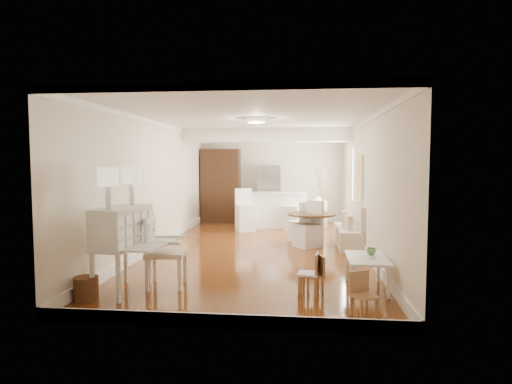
% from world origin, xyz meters
% --- Properties ---
extents(room, '(9.00, 9.04, 2.82)m').
position_xyz_m(room, '(0.04, 0.32, 1.98)').
color(room, brown).
rests_on(room, ground).
extents(secretary_bureau, '(1.11, 1.13, 1.27)m').
position_xyz_m(secretary_bureau, '(-1.70, -3.27, 0.63)').
color(secretary_bureau, silver).
rests_on(secretary_bureau, ground).
extents(gustavian_armchair, '(0.68, 0.68, 1.08)m').
position_xyz_m(gustavian_armchair, '(-1.14, -2.91, 0.54)').
color(gustavian_armchair, silver).
rests_on(gustavian_armchair, ground).
extents(wicker_basket, '(0.36, 0.36, 0.33)m').
position_xyz_m(wicker_basket, '(-2.05, -3.68, 0.17)').
color(wicker_basket, '#58321B').
rests_on(wicker_basket, ground).
extents(kids_table, '(0.60, 0.98, 0.49)m').
position_xyz_m(kids_table, '(1.90, -2.74, 0.24)').
color(kids_table, silver).
rests_on(kids_table, ground).
extents(kids_chair_a, '(0.34, 0.34, 0.57)m').
position_xyz_m(kids_chair_a, '(1.09, -3.06, 0.29)').
color(kids_chair_a, olive).
rests_on(kids_chair_a, ground).
extents(kids_chair_b, '(0.34, 0.34, 0.61)m').
position_xyz_m(kids_chair_b, '(1.01, -3.06, 0.31)').
color(kids_chair_b, '#A97A4C').
rests_on(kids_chair_b, ground).
extents(kids_chair_c, '(0.37, 0.37, 0.57)m').
position_xyz_m(kids_chair_c, '(1.68, -3.98, 0.29)').
color(kids_chair_c, '#A5734B').
rests_on(kids_chair_c, ground).
extents(banquette, '(0.52, 1.60, 0.98)m').
position_xyz_m(banquette, '(1.99, 0.50, 0.49)').
color(banquette, silver).
rests_on(banquette, ground).
extents(dining_table, '(1.34, 1.34, 0.74)m').
position_xyz_m(dining_table, '(1.16, 0.52, 0.37)').
color(dining_table, '#4F3319').
rests_on(dining_table, ground).
extents(slip_chair_near, '(0.71, 0.71, 1.04)m').
position_xyz_m(slip_chair_near, '(1.07, 0.36, 0.52)').
color(slip_chair_near, silver).
rests_on(slip_chair_near, ground).
extents(slip_chair_far, '(0.66, 0.67, 0.97)m').
position_xyz_m(slip_chair_far, '(0.94, 1.04, 0.49)').
color(slip_chair_far, white).
rests_on(slip_chair_far, ground).
extents(breakfast_counter, '(2.05, 0.65, 1.03)m').
position_xyz_m(breakfast_counter, '(0.10, 3.10, 0.52)').
color(breakfast_counter, white).
rests_on(breakfast_counter, ground).
extents(bar_stool_left, '(0.61, 0.61, 1.17)m').
position_xyz_m(bar_stool_left, '(-0.60, 2.41, 0.58)').
color(bar_stool_left, white).
rests_on(bar_stool_left, ground).
extents(bar_stool_right, '(0.52, 0.52, 1.06)m').
position_xyz_m(bar_stool_right, '(0.69, 2.81, 0.53)').
color(bar_stool_right, silver).
rests_on(bar_stool_right, ground).
extents(pantry_cabinet, '(1.20, 0.60, 2.30)m').
position_xyz_m(pantry_cabinet, '(-1.60, 4.18, 1.15)').
color(pantry_cabinet, '#381E11').
rests_on(pantry_cabinet, ground).
extents(fridge, '(0.75, 0.65, 1.80)m').
position_xyz_m(fridge, '(0.30, 4.15, 0.90)').
color(fridge, silver).
rests_on(fridge, ground).
extents(sideboard, '(0.53, 0.86, 0.76)m').
position_xyz_m(sideboard, '(1.47, 3.15, 0.38)').
color(sideboard, silver).
rests_on(sideboard, ground).
extents(pencil_cup, '(0.18, 0.18, 0.11)m').
position_xyz_m(pencil_cup, '(1.98, -2.59, 0.54)').
color(pencil_cup, '#63A35F').
rests_on(pencil_cup, kids_table).
extents(branch_vase, '(0.19, 0.19, 0.19)m').
position_xyz_m(branch_vase, '(1.43, 3.14, 0.86)').
color(branch_vase, white).
rests_on(branch_vase, sideboard).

